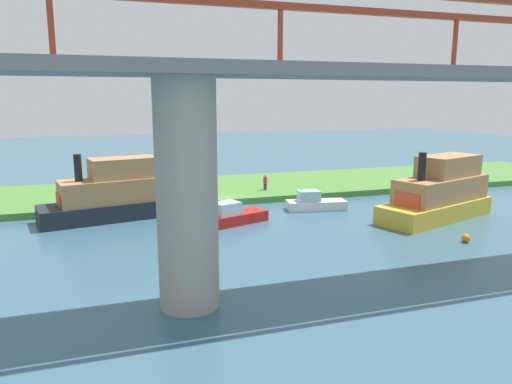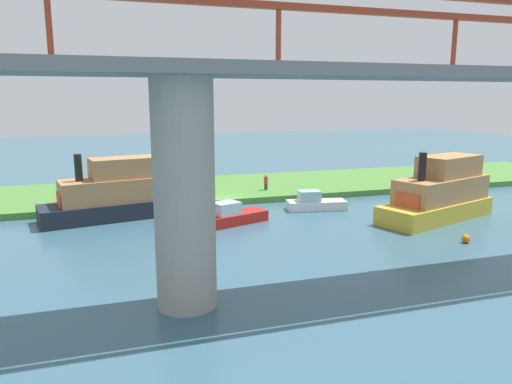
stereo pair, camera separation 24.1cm
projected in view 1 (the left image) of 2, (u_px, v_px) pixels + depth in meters
ground_plane at (221, 206)px, 38.00m from camera, size 160.00×160.00×0.00m
grassy_bank at (205, 190)px, 43.55m from camera, size 80.00×12.00×0.50m
bridge_pylon at (187, 196)px, 18.95m from camera, size 2.45×2.45×9.26m
bridge_span at (183, 62)px, 17.98m from camera, size 65.45×4.30×3.25m
person_on_bank at (265, 182)px, 41.97m from camera, size 0.43×0.43×1.39m
mooring_post at (197, 194)px, 37.85m from camera, size 0.20×0.20×0.99m
riverboat_paddlewheel at (439, 193)px, 33.89m from camera, size 10.03×6.05×4.86m
motorboat_red at (112, 194)px, 33.79m from camera, size 9.66×4.83×4.72m
skiff_small at (314, 203)px, 36.74m from camera, size 4.70×2.30×1.50m
motorboat_white at (232, 216)px, 32.55m from camera, size 5.00×3.17×1.57m
marker_buoy at (466, 238)px, 28.42m from camera, size 0.50×0.50×0.50m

